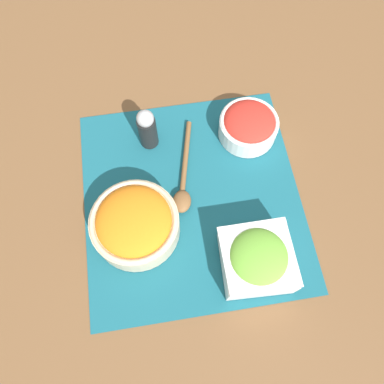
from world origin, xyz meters
name	(u,v)px	position (x,y,z in m)	size (l,w,h in m)	color
ground_plane	(192,198)	(0.00, 0.00, 0.00)	(3.00, 3.00, 0.00)	brown
placemat	(192,198)	(0.00, 0.00, 0.00)	(0.51, 0.48, 0.00)	#195B6B
carrot_bowl	(135,223)	(0.06, -0.13, 0.05)	(0.18, 0.18, 0.09)	beige
tomato_bowl	(249,125)	(-0.14, 0.16, 0.04)	(0.14, 0.14, 0.07)	white
lettuce_bowl	(257,259)	(0.17, 0.10, 0.05)	(0.14, 0.14, 0.09)	white
wooden_spoon	(183,185)	(-0.03, -0.01, 0.01)	(0.23, 0.08, 0.02)	brown
pepper_shaker	(147,128)	(-0.16, -0.08, 0.06)	(0.04, 0.04, 0.11)	black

